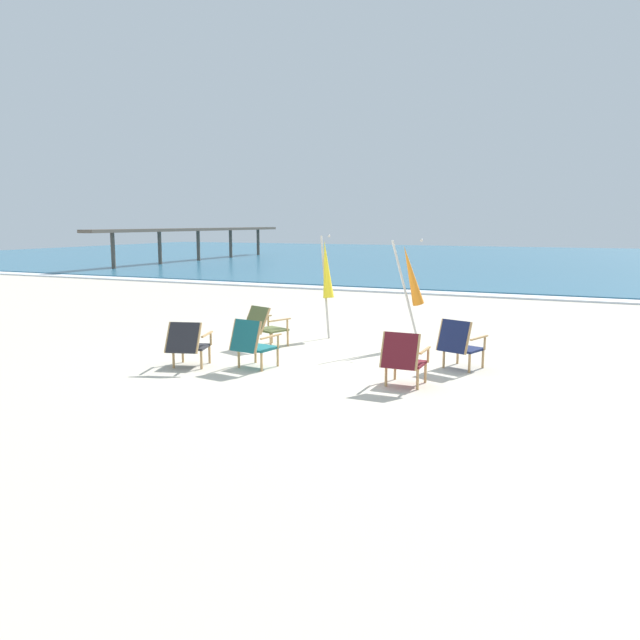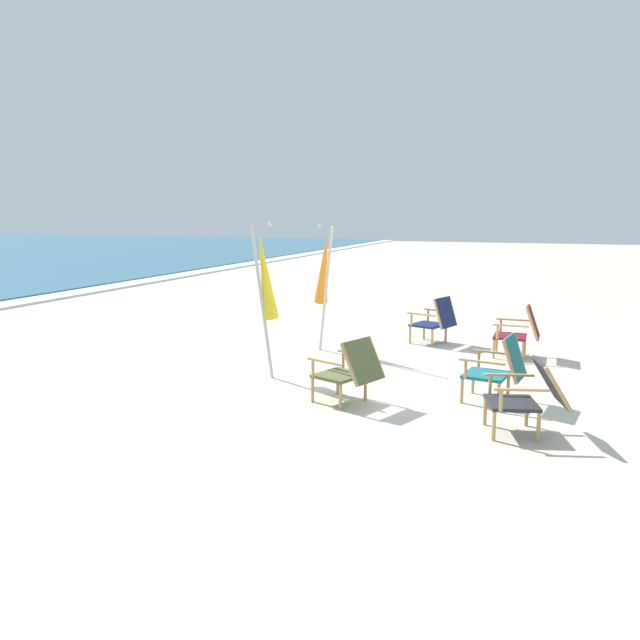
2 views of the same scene
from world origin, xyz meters
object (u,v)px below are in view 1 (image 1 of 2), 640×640
at_px(umbrella_furled_orange, 411,276).
at_px(umbrella_furled_yellow, 326,271).
at_px(beach_chair_far_center, 252,343).
at_px(beach_chair_back_right, 264,325).
at_px(beach_chair_mid_center, 459,343).
at_px(beach_chair_back_left, 403,358).
at_px(beach_chair_front_right, 188,343).

xyz_separation_m(umbrella_furled_orange, umbrella_furled_yellow, (-1.81, 0.17, 0.04)).
relative_size(beach_chair_far_center, umbrella_furled_orange, 0.40).
height_order(beach_chair_back_right, beach_chair_mid_center, beach_chair_mid_center).
distance_m(beach_chair_back_right, umbrella_furled_orange, 2.92).
xyz_separation_m(beach_chair_back_left, beach_chair_front_right, (-3.53, -0.27, -0.01)).
xyz_separation_m(beach_chair_back_left, umbrella_furled_orange, (-0.74, 2.98, 0.91)).
relative_size(umbrella_furled_orange, umbrella_furled_yellow, 0.97).
relative_size(beach_chair_back_left, beach_chair_mid_center, 0.99).
bearing_deg(umbrella_furled_orange, beach_chair_front_right, -130.69).
bearing_deg(umbrella_furled_orange, beach_chair_far_center, -122.27).
xyz_separation_m(beach_chair_back_right, beach_chair_mid_center, (3.74, -0.34, 0.01)).
xyz_separation_m(beach_chair_front_right, umbrella_furled_orange, (2.79, 3.25, 0.92)).
bearing_deg(beach_chair_far_center, umbrella_furled_orange, 57.73).
bearing_deg(beach_chair_back_left, beach_chair_mid_center, 69.74).
height_order(beach_chair_back_left, beach_chair_back_right, beach_chair_back_left).
bearing_deg(umbrella_furled_orange, beach_chair_mid_center, -51.41).
xyz_separation_m(beach_chair_mid_center, umbrella_furled_yellow, (-3.07, 1.74, 0.95)).
bearing_deg(beach_chair_mid_center, beach_chair_back_left, -110.26).
relative_size(beach_chair_back_left, umbrella_furled_orange, 0.40).
bearing_deg(beach_chair_front_right, umbrella_furled_yellow, 73.98).
xyz_separation_m(beach_chair_back_left, beach_chair_far_center, (-2.55, 0.11, 0.00)).
height_order(beach_chair_back_right, beach_chair_front_right, beach_chair_back_right).
xyz_separation_m(beach_chair_far_center, umbrella_furled_orange, (1.81, 2.87, 0.91)).
xyz_separation_m(beach_chair_mid_center, beach_chair_front_right, (-4.05, -1.67, -0.01)).
bearing_deg(beach_chair_back_left, beach_chair_back_right, 151.66).
bearing_deg(beach_chair_mid_center, umbrella_furled_yellow, 150.43).
distance_m(beach_chair_back_left, beach_chair_far_center, 2.55).
xyz_separation_m(beach_chair_back_left, beach_chair_mid_center, (0.52, 1.40, 0.00)).
bearing_deg(beach_chair_front_right, beach_chair_back_left, 4.38).
xyz_separation_m(beach_chair_mid_center, beach_chair_far_center, (-3.07, -1.29, -0.00)).
bearing_deg(beach_chair_front_right, beach_chair_mid_center, 22.44).
relative_size(beach_chair_far_center, umbrella_furled_yellow, 0.39).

